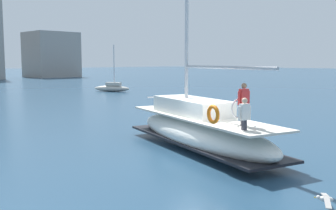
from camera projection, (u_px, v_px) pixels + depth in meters
The scene contains 4 objects.
ground_plane at pixel (205, 157), 15.56m from camera, with size 400.00×400.00×0.00m, color navy.
main_sailboat at pixel (199, 129), 16.88m from camera, with size 5.01×9.89×14.16m.
moored_sloop_far at pixel (112, 88), 49.28m from camera, with size 3.31×4.75×5.90m.
seagull at pixel (325, 199), 9.99m from camera, with size 1.07×0.70×0.17m.
Camera 1 is at (-11.74, -9.82, 3.83)m, focal length 41.47 mm.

